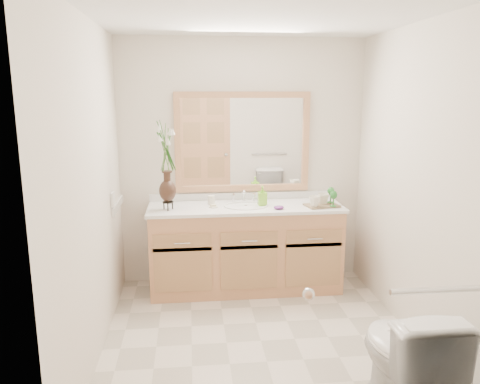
{
  "coord_description": "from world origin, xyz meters",
  "views": [
    {
      "loc": [
        -0.51,
        -3.26,
        1.89
      ],
      "look_at": [
        -0.09,
        0.65,
        1.04
      ],
      "focal_mm": 35.0,
      "sensor_mm": 36.0,
      "label": 1
    }
  ],
  "objects": [
    {
      "name": "goblet_back",
      "position": [
        0.82,
        0.99,
        0.95
      ],
      "size": [
        0.07,
        0.07,
        0.15
      ],
      "color": "#267227",
      "rests_on": "tray"
    },
    {
      "name": "floor",
      "position": [
        0.0,
        0.0,
        0.0
      ],
      "size": [
        2.6,
        2.6,
        0.0
      ],
      "primitive_type": "plane",
      "color": "silver",
      "rests_on": "ground"
    },
    {
      "name": "grab_bar",
      "position": [
        0.7,
        -1.27,
        0.95
      ],
      "size": [
        0.55,
        0.03,
        0.03
      ],
      "primitive_type": "cylinder",
      "rotation": [
        0.0,
        1.57,
        0.0
      ],
      "color": "silver",
      "rests_on": "wall_front"
    },
    {
      "name": "goblet_front",
      "position": [
        0.8,
        0.85,
        0.95
      ],
      "size": [
        0.07,
        0.07,
        0.15
      ],
      "color": "#267227",
      "rests_on": "tray"
    },
    {
      "name": "counter",
      "position": [
        0.0,
        1.01,
        0.82
      ],
      "size": [
        1.84,
        0.57,
        0.03
      ],
      "primitive_type": "cube",
      "color": "white",
      "rests_on": "vanity"
    },
    {
      "name": "soap_bottle",
      "position": [
        0.16,
        1.03,
        0.91
      ],
      "size": [
        0.07,
        0.08,
        0.16
      ],
      "primitive_type": "imported",
      "rotation": [
        0.0,
        0.0,
        -0.0
      ],
      "color": "#84D331",
      "rests_on": "counter"
    },
    {
      "name": "wall_left",
      "position": [
        -1.2,
        0.0,
        1.2
      ],
      "size": [
        0.02,
        2.6,
        2.4
      ],
      "primitive_type": "cube",
      "color": "silver",
      "rests_on": "floor"
    },
    {
      "name": "mirror",
      "position": [
        0.0,
        1.28,
        1.41
      ],
      "size": [
        1.32,
        0.04,
        0.97
      ],
      "color": "white",
      "rests_on": "wall_back"
    },
    {
      "name": "wall_right",
      "position": [
        1.2,
        0.0,
        1.2
      ],
      "size": [
        0.02,
        2.6,
        2.4
      ],
      "primitive_type": "cube",
      "color": "silver",
      "rests_on": "floor"
    },
    {
      "name": "door",
      "position": [
        -0.3,
        -1.29,
        1.0
      ],
      "size": [
        0.8,
        0.03,
        2.0
      ],
      "primitive_type": "cube",
      "color": "tan",
      "rests_on": "floor"
    },
    {
      "name": "soap_dish",
      "position": [
        -0.31,
        0.98,
        0.84
      ],
      "size": [
        0.09,
        0.09,
        0.03
      ],
      "color": "silver",
      "rests_on": "counter"
    },
    {
      "name": "mug_right",
      "position": [
        0.74,
        0.95,
        0.9
      ],
      "size": [
        0.14,
        0.14,
        0.11
      ],
      "primitive_type": "imported",
      "rotation": [
        0.0,
        0.0,
        0.63
      ],
      "color": "silver",
      "rests_on": "tray"
    },
    {
      "name": "vanity",
      "position": [
        0.0,
        1.01,
        0.4
      ],
      "size": [
        1.8,
        0.55,
        0.8
      ],
      "color": "tan",
      "rests_on": "floor"
    },
    {
      "name": "tumbler",
      "position": [
        -0.32,
        1.11,
        0.87
      ],
      "size": [
        0.07,
        0.07,
        0.09
      ],
      "primitive_type": "cylinder",
      "color": "silver",
      "rests_on": "counter"
    },
    {
      "name": "tray",
      "position": [
        0.71,
        0.92,
        0.84
      ],
      "size": [
        0.34,
        0.26,
        0.02
      ],
      "primitive_type": "cube",
      "rotation": [
        0.0,
        0.0,
        0.19
      ],
      "color": "brown",
      "rests_on": "counter"
    },
    {
      "name": "flower_vase",
      "position": [
        -0.72,
        0.94,
        1.33
      ],
      "size": [
        0.18,
        0.18,
        0.74
      ],
      "rotation": [
        0.0,
        0.0,
        -0.28
      ],
      "color": "black",
      "rests_on": "counter"
    },
    {
      "name": "wall_front",
      "position": [
        0.0,
        -1.3,
        1.2
      ],
      "size": [
        2.4,
        0.02,
        2.4
      ],
      "primitive_type": "cube",
      "color": "silver",
      "rests_on": "floor"
    },
    {
      "name": "switch_plate",
      "position": [
        -1.19,
        0.76,
        0.98
      ],
      "size": [
        0.02,
        0.12,
        0.12
      ],
      "primitive_type": "cube",
      "color": "white",
      "rests_on": "wall_left"
    },
    {
      "name": "purple_dish",
      "position": [
        0.29,
        0.85,
        0.85
      ],
      "size": [
        0.11,
        0.09,
        0.03
      ],
      "primitive_type": "ellipsoid",
      "rotation": [
        0.0,
        0.0,
        -0.15
      ],
      "color": "#612570",
      "rests_on": "counter"
    },
    {
      "name": "mug_left",
      "position": [
        0.63,
        0.86,
        0.9
      ],
      "size": [
        0.13,
        0.13,
        0.1
      ],
      "primitive_type": "imported",
      "rotation": [
        0.0,
        0.0,
        0.4
      ],
      "color": "silver",
      "rests_on": "tray"
    },
    {
      "name": "sink",
      "position": [
        0.0,
        1.0,
        0.78
      ],
      "size": [
        0.38,
        0.34,
        0.23
      ],
      "color": "white",
      "rests_on": "counter"
    },
    {
      "name": "ceiling",
      "position": [
        0.0,
        0.0,
        2.4
      ],
      "size": [
        2.4,
        2.6,
        0.02
      ],
      "primitive_type": "cube",
      "color": "white",
      "rests_on": "wall_back"
    },
    {
      "name": "wall_back",
      "position": [
        0.0,
        1.3,
        1.2
      ],
      "size": [
        2.4,
        0.02,
        2.4
      ],
      "primitive_type": "cube",
      "color": "silver",
      "rests_on": "floor"
    },
    {
      "name": "toilet",
      "position": [
        0.7,
        -0.92,
        0.37
      ],
      "size": [
        0.42,
        0.75,
        0.74
      ],
      "primitive_type": "imported",
      "rotation": [
        0.0,
        0.0,
        3.14
      ],
      "color": "white",
      "rests_on": "floor"
    }
  ]
}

